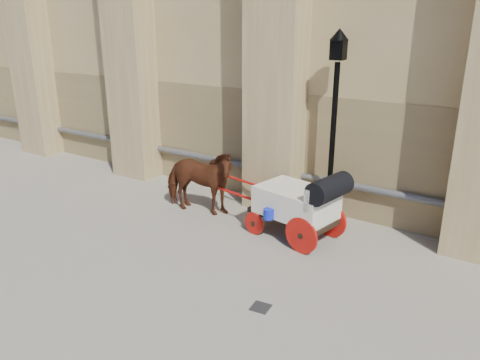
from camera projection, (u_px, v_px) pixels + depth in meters
The scene contains 5 objects.
ground at pixel (227, 274), 9.24m from camera, with size 90.00×90.00×0.00m, color gray.
horse at pixel (198, 181), 11.90m from camera, with size 0.95×2.07×1.75m, color #5A2611.
carriage at pixel (300, 202), 10.48m from camera, with size 3.90×1.67×1.65m.
street_lamp at pixel (334, 125), 10.85m from camera, with size 0.43×0.43×4.59m.
drain_grate_near at pixel (261, 307), 8.16m from camera, with size 0.32×0.32×0.01m, color black.
Camera 1 is at (4.69, -6.65, 4.77)m, focal length 35.00 mm.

